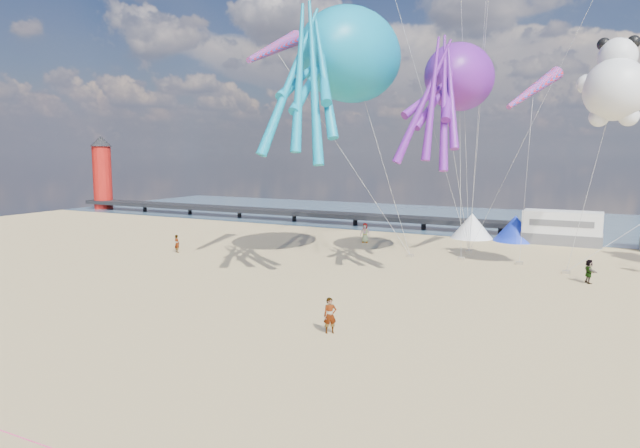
% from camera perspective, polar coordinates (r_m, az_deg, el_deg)
% --- Properties ---
extents(ground, '(120.00, 120.00, 0.00)m').
position_cam_1_polar(ground, '(19.77, -5.95, -17.64)').
color(ground, tan).
rests_on(ground, ground).
extents(water, '(120.00, 120.00, 0.00)m').
position_cam_1_polar(water, '(71.13, 19.10, 0.20)').
color(water, '#38546B').
rests_on(water, ground).
extents(pier, '(60.00, 3.00, 0.50)m').
position_cam_1_polar(pier, '(70.47, -5.41, 1.30)').
color(pier, black).
rests_on(pier, ground).
extents(lighthouse, '(2.60, 2.60, 9.00)m').
position_cam_1_polar(lighthouse, '(88.51, -20.93, 4.35)').
color(lighthouse, '#A5140F').
rests_on(lighthouse, ground).
extents(motorhome_0, '(6.60, 2.50, 3.00)m').
position_cam_1_polar(motorhome_0, '(55.50, 23.05, -0.34)').
color(motorhome_0, silver).
rests_on(motorhome_0, ground).
extents(tent_white, '(4.00, 4.00, 2.40)m').
position_cam_1_polar(tent_white, '(56.67, 14.95, -0.17)').
color(tent_white, white).
rests_on(tent_white, ground).
extents(tent_blue, '(4.00, 4.00, 2.40)m').
position_cam_1_polar(tent_blue, '(55.97, 18.95, -0.41)').
color(tent_blue, '#1933CC').
rests_on(tent_blue, ground).
extents(standing_person, '(0.72, 0.69, 1.66)m').
position_cam_1_polar(standing_person, '(26.48, 1.01, -9.13)').
color(standing_person, tan).
rests_on(standing_person, ground).
extents(beachgoer_0, '(0.72, 0.53, 1.79)m').
position_cam_1_polar(beachgoer_0, '(52.28, 4.53, -0.89)').
color(beachgoer_0, '#7F6659').
rests_on(beachgoer_0, ground).
extents(beachgoer_4, '(0.73, 0.97, 1.53)m').
position_cam_1_polar(beachgoer_4, '(40.01, 25.30, -4.30)').
color(beachgoer_4, '#7F6659').
rests_on(beachgoer_4, ground).
extents(beachgoer_5, '(1.44, 0.80, 1.48)m').
position_cam_1_polar(beachgoer_5, '(48.49, -14.11, -1.91)').
color(beachgoer_5, '#7F6659').
rests_on(beachgoer_5, ground).
extents(sandbag_a, '(0.50, 0.35, 0.22)m').
position_cam_1_polar(sandbag_a, '(45.65, 9.00, -3.15)').
color(sandbag_a, gray).
rests_on(sandbag_a, ground).
extents(sandbag_b, '(0.50, 0.35, 0.22)m').
position_cam_1_polar(sandbag_b, '(45.28, 13.93, -3.37)').
color(sandbag_b, gray).
rests_on(sandbag_b, ground).
extents(sandbag_c, '(0.50, 0.35, 0.22)m').
position_cam_1_polar(sandbag_c, '(42.56, 23.41, -4.43)').
color(sandbag_c, gray).
rests_on(sandbag_c, ground).
extents(sandbag_d, '(0.50, 0.35, 0.22)m').
position_cam_1_polar(sandbag_d, '(44.65, 19.31, -3.71)').
color(sandbag_d, gray).
rests_on(sandbag_d, ground).
extents(sandbag_e, '(0.50, 0.35, 0.22)m').
position_cam_1_polar(sandbag_e, '(48.36, 14.68, -2.72)').
color(sandbag_e, gray).
rests_on(sandbag_e, ground).
extents(kite_octopus_teal, '(7.71, 12.43, 13.20)m').
position_cam_1_polar(kite_octopus_teal, '(41.71, 3.12, 16.50)').
color(kite_octopus_teal, '#0984A9').
extents(kite_octopus_purple, '(5.34, 10.20, 11.16)m').
position_cam_1_polar(kite_octopus_purple, '(42.27, 13.78, 14.07)').
color(kite_octopus_purple, '#66198E').
extents(kite_panda, '(5.21, 4.98, 6.47)m').
position_cam_1_polar(kite_panda, '(39.95, 27.45, 11.84)').
color(kite_panda, silver).
extents(windsock_left, '(1.91, 7.91, 7.83)m').
position_cam_1_polar(windsock_left, '(40.91, -4.59, 17.13)').
color(windsock_left, red).
extents(windsock_mid, '(3.68, 6.41, 6.60)m').
position_cam_1_polar(windsock_mid, '(44.86, 20.58, 12.49)').
color(windsock_mid, red).
extents(windsock_right, '(2.87, 5.48, 5.54)m').
position_cam_1_polar(windsock_right, '(41.19, 12.53, 11.30)').
color(windsock_right, red).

